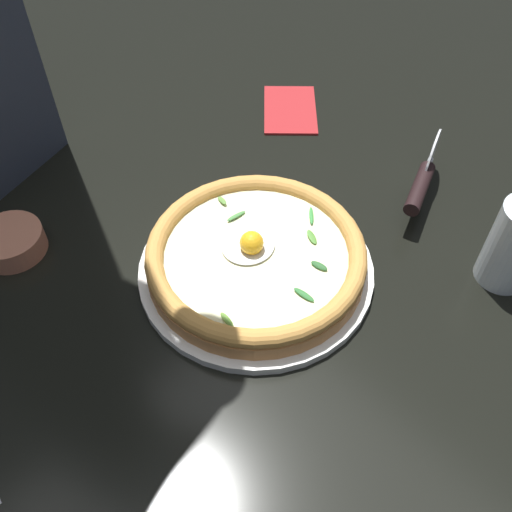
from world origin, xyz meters
TOP-DOWN VIEW (x-y plane):
  - ground_plane at (0.00, 0.00)m, footprint 2.40×2.40m
  - pizza_plate at (-0.01, 0.01)m, footprint 0.31×0.31m
  - pizza at (-0.01, 0.01)m, footprint 0.28×0.28m
  - side_bowl at (0.20, -0.25)m, footprint 0.09×0.09m
  - pizza_cutter at (-0.28, 0.08)m, footprint 0.16×0.07m
  - folded_napkin at (-0.31, -0.21)m, footprint 0.16×0.16m

SIDE VIEW (x-z plane):
  - ground_plane at x=0.00m, z-range -0.03..0.00m
  - folded_napkin at x=-0.31m, z-range 0.00..0.01m
  - pizza_plate at x=-0.01m, z-range 0.00..0.01m
  - side_bowl at x=0.20m, z-range 0.00..0.03m
  - pizza at x=-0.01m, z-range 0.00..0.06m
  - pizza_cutter at x=-0.28m, z-range 0.00..0.09m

